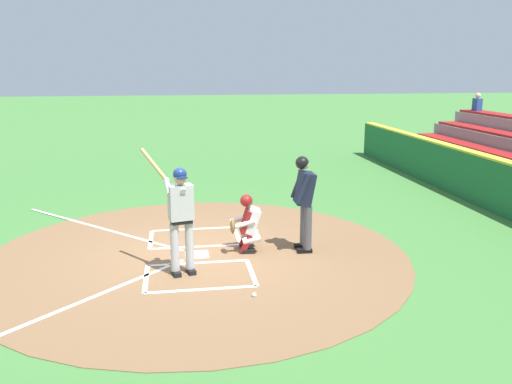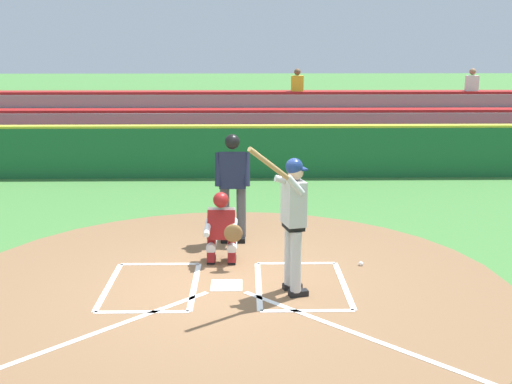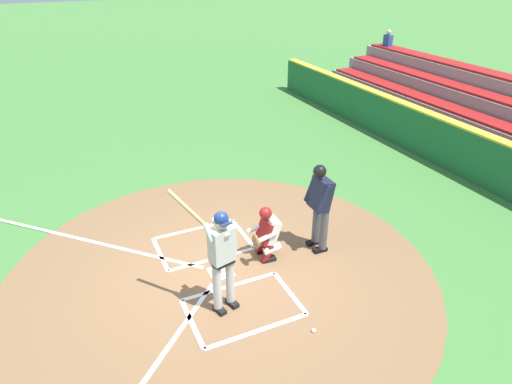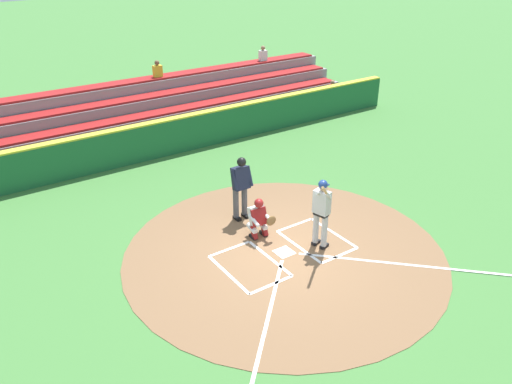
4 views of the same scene
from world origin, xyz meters
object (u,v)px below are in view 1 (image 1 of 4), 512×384
(catcher, at_px, (247,222))
(plate_umpire, at_px, (304,197))
(batter, at_px, (180,213))
(baseball, at_px, (254,295))

(catcher, height_order, plate_umpire, plate_umpire)
(batter, relative_size, baseball, 28.76)
(batter, height_order, baseball, batter)
(baseball, bearing_deg, batter, 43.81)
(catcher, bearing_deg, baseball, 174.91)
(batter, bearing_deg, baseball, -136.19)
(catcher, xyz_separation_m, baseball, (-2.12, 0.19, -0.55))
(catcher, distance_m, baseball, 2.20)
(batter, height_order, plate_umpire, batter)
(batter, bearing_deg, plate_umpire, -70.30)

